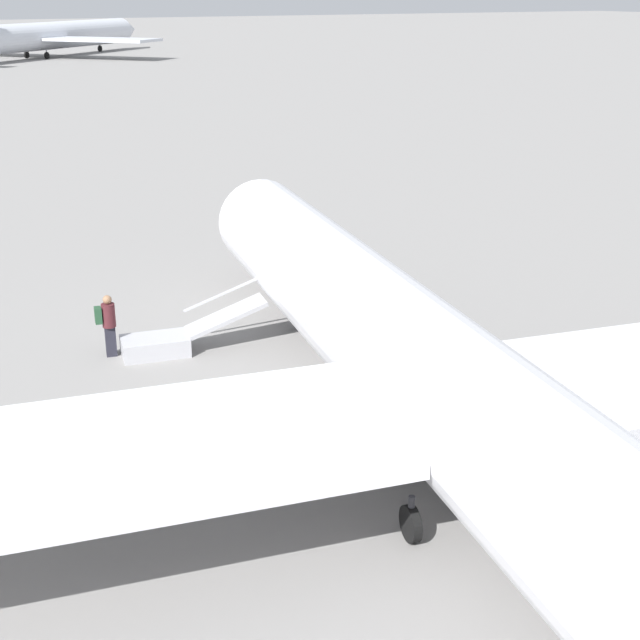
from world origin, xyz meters
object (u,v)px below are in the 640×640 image
airplane_main (442,387)px  boarding_stairs (170,340)px  passenger (108,321)px  airplane_far_right (47,36)px

airplane_main → boarding_stairs: size_ratio=7.83×
boarding_stairs → passenger: 1.74m
airplane_main → passenger: airplane_main is taller
airplane_main → passenger: bearing=31.7°
airplane_main → boarding_stairs: airplane_main is taller
airplane_main → boarding_stairs: (9.25, 2.39, -1.82)m
airplane_far_right → boarding_stairs: airplane_far_right is taller
airplane_main → airplane_far_right: size_ratio=0.84×
airplane_far_right → passenger: (-115.10, 23.26, -1.99)m
boarding_stairs → airplane_far_right: bearing=89.2°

